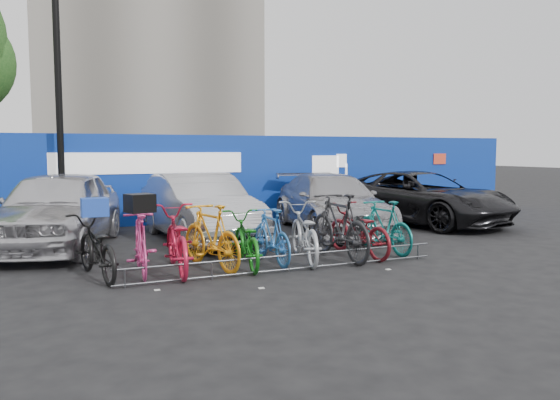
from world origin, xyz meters
TOP-DOWN VIEW (x-y plane):
  - ground at (0.00, 0.00)m, footprint 100.00×100.00m
  - hoarding at (0.01, 6.00)m, footprint 22.00×0.18m
  - lamppost at (-3.20, 5.40)m, footprint 0.25×0.50m
  - bike_rack at (-0.00, -0.60)m, footprint 5.60×0.03m
  - car_0 at (-3.38, 3.26)m, footprint 3.25×5.07m
  - car_1 at (-0.49, 3.08)m, footprint 1.81×4.56m
  - car_2 at (2.87, 3.13)m, footprint 2.73×5.07m
  - car_3 at (5.74, 3.32)m, footprint 3.48×5.52m
  - bike_0 at (-2.91, 0.21)m, footprint 0.96×1.94m
  - bike_1 at (-2.24, 0.17)m, footprint 0.61×1.71m
  - bike_2 at (-1.68, 0.12)m, footprint 0.92×2.12m
  - bike_3 at (-1.09, 0.14)m, footprint 0.93×1.91m
  - bike_4 at (-0.51, 0.04)m, footprint 0.87×1.86m
  - bike_5 at (0.00, 0.13)m, footprint 0.48×1.65m
  - bike_6 at (0.60, 0.09)m, footprint 1.14×2.10m
  - bike_7 at (1.28, -0.02)m, footprint 0.58×2.05m
  - bike_8 at (1.74, 0.10)m, footprint 0.80×1.93m
  - bike_9 at (2.41, 0.20)m, footprint 0.54×1.73m
  - cargo_crate at (-2.91, 0.21)m, footprint 0.40×0.31m
  - cargo_topcase at (-2.24, 0.17)m, footprint 0.49×0.46m

SIDE VIEW (x-z plane):
  - ground at x=0.00m, z-range 0.00..0.00m
  - bike_rack at x=0.00m, z-range 0.01..0.31m
  - bike_4 at x=-0.51m, z-range 0.00..0.94m
  - bike_0 at x=-2.91m, z-range 0.00..0.97m
  - bike_8 at x=1.74m, z-range 0.00..0.99m
  - bike_5 at x=0.00m, z-range 0.00..0.99m
  - bike_1 at x=-2.24m, z-range 0.00..1.01m
  - bike_9 at x=2.41m, z-range 0.00..1.03m
  - bike_6 at x=0.60m, z-range 0.00..1.05m
  - bike_2 at x=-1.68m, z-range 0.00..1.08m
  - bike_3 at x=-1.09m, z-range 0.00..1.11m
  - bike_7 at x=1.28m, z-range 0.00..1.23m
  - car_2 at x=2.87m, z-range 0.00..1.40m
  - car_3 at x=5.74m, z-range 0.00..1.42m
  - car_1 at x=-0.49m, z-range 0.00..1.48m
  - car_0 at x=-3.38m, z-range 0.00..1.61m
  - cargo_crate at x=-2.91m, z-range 0.97..1.26m
  - cargo_topcase at x=-2.24m, z-range 1.01..1.30m
  - hoarding at x=0.01m, z-range 0.00..2.40m
  - lamppost at x=-3.20m, z-range 0.22..6.33m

